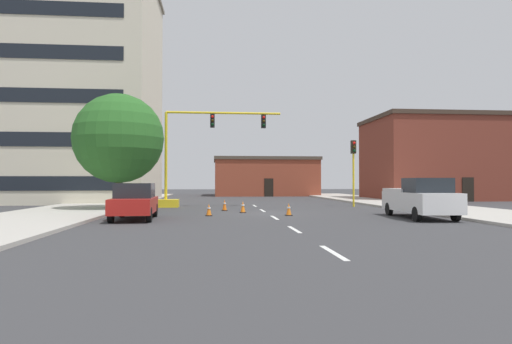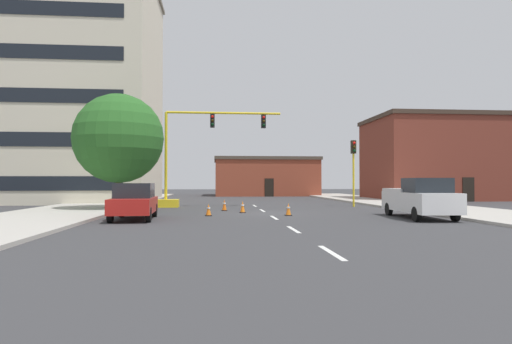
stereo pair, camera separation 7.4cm
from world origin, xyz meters
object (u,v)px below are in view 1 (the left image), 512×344
(traffic_cone_roadside_d, at_px, (289,209))
(traffic_light_pole_right, at_px, (354,158))
(tree_left_near, at_px, (119,139))
(pickup_truck_white, at_px, (420,199))
(sedan_red_near_left, at_px, (135,201))
(traffic_signal_gantry, at_px, (182,176))
(traffic_cone_roadside_c, at_px, (225,205))
(traffic_cone_roadside_b, at_px, (243,207))
(traffic_cone_roadside_a, at_px, (209,210))

(traffic_cone_roadside_d, bearing_deg, traffic_light_pole_right, 52.07)
(tree_left_near, height_order, pickup_truck_white, tree_left_near)
(sedan_red_near_left, bearing_deg, traffic_signal_gantry, 81.35)
(tree_left_near, xyz_separation_m, traffic_cone_roadside_c, (6.63, -0.83, -4.18))
(tree_left_near, bearing_deg, pickup_truck_white, -24.64)
(traffic_cone_roadside_d, bearing_deg, traffic_cone_roadside_c, 127.65)
(traffic_signal_gantry, relative_size, traffic_cone_roadside_b, 13.11)
(traffic_cone_roadside_a, height_order, traffic_cone_roadside_b, traffic_cone_roadside_b)
(traffic_cone_roadside_a, distance_m, traffic_cone_roadside_b, 2.92)
(pickup_truck_white, xyz_separation_m, sedan_red_near_left, (-13.96, 0.55, -0.09))
(sedan_red_near_left, bearing_deg, tree_left_near, 107.78)
(traffic_cone_roadside_a, bearing_deg, traffic_cone_roadside_d, -2.82)
(traffic_signal_gantry, relative_size, sedan_red_near_left, 1.98)
(traffic_signal_gantry, distance_m, tree_left_near, 5.48)
(traffic_signal_gantry, relative_size, tree_left_near, 1.24)
(traffic_cone_roadside_a, bearing_deg, sedan_red_near_left, -150.99)
(traffic_cone_roadside_a, relative_size, traffic_cone_roadside_d, 0.97)
(traffic_cone_roadside_b, bearing_deg, tree_left_near, 160.30)
(traffic_light_pole_right, relative_size, sedan_red_near_left, 1.05)
(pickup_truck_white, bearing_deg, sedan_red_near_left, 177.76)
(traffic_signal_gantry, xyz_separation_m, tree_left_near, (-3.75, -3.28, 2.28))
(traffic_cone_roadside_b, distance_m, traffic_cone_roadside_c, 2.17)
(traffic_cone_roadside_b, relative_size, traffic_cone_roadside_c, 0.97)
(sedan_red_near_left, xyz_separation_m, traffic_cone_roadside_c, (4.43, 6.04, -0.54))
(traffic_signal_gantry, bearing_deg, traffic_cone_roadside_d, -53.57)
(traffic_light_pole_right, distance_m, traffic_cone_roadside_c, 10.53)
(traffic_light_pole_right, xyz_separation_m, sedan_red_near_left, (-13.84, -9.54, -2.64))
(traffic_signal_gantry, bearing_deg, sedan_red_near_left, -98.65)
(traffic_cone_roadside_a, distance_m, traffic_cone_roadside_c, 4.20)
(traffic_light_pole_right, xyz_separation_m, traffic_cone_roadside_c, (-9.40, -3.51, -3.18))
(sedan_red_near_left, height_order, traffic_cone_roadside_a, sedan_red_near_left)
(traffic_cone_roadside_d, bearing_deg, pickup_truck_white, -20.18)
(tree_left_near, bearing_deg, traffic_cone_roadside_c, -7.13)
(sedan_red_near_left, height_order, traffic_cone_roadside_d, sedan_red_near_left)
(tree_left_near, height_order, traffic_cone_roadside_b, tree_left_near)
(tree_left_near, bearing_deg, traffic_light_pole_right, 9.47)
(traffic_signal_gantry, relative_size, traffic_light_pole_right, 1.89)
(pickup_truck_white, relative_size, sedan_red_near_left, 1.20)
(traffic_signal_gantry, xyz_separation_m, traffic_cone_roadside_c, (2.89, -4.11, -1.89))
(sedan_red_near_left, height_order, traffic_cone_roadside_c, sedan_red_near_left)
(traffic_light_pole_right, height_order, traffic_cone_roadside_a, traffic_light_pole_right)
(traffic_cone_roadside_b, bearing_deg, traffic_cone_roadside_c, 118.12)
(traffic_light_pole_right, height_order, traffic_cone_roadside_c, traffic_light_pole_right)
(traffic_cone_roadside_c, bearing_deg, traffic_signal_gantry, 125.12)
(pickup_truck_white, height_order, traffic_cone_roadside_a, pickup_truck_white)
(traffic_cone_roadside_b, bearing_deg, traffic_signal_gantry, 123.01)
(traffic_light_pole_right, distance_m, sedan_red_near_left, 17.01)
(traffic_light_pole_right, bearing_deg, traffic_cone_roadside_a, -143.66)
(traffic_light_pole_right, bearing_deg, traffic_cone_roadside_d, -127.93)
(traffic_light_pole_right, xyz_separation_m, traffic_cone_roadside_a, (-10.33, -7.60, -3.21))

